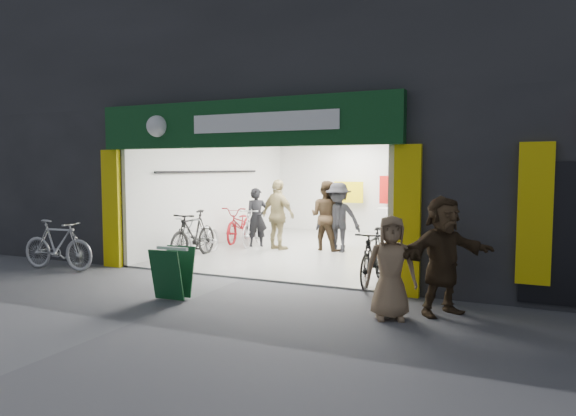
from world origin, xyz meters
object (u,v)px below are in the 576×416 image
Objects in this scene: parked_bike at (58,245)px; pedestrian_near at (391,267)px; bike_right_front at (373,257)px; sandwich_board at (173,272)px; bike_left_front at (199,237)px.

pedestrian_near is (7.36, -0.62, 0.21)m from parked_bike.
sandwich_board is at bearing -138.55° from bike_right_front.
parked_bike is (-6.56, -1.44, 0.01)m from bike_right_front.
sandwich_board is (3.80, -1.04, -0.07)m from parked_bike.
bike_left_front is 4.16m from sandwich_board.
pedestrian_near is at bearing -99.51° from parked_bike.
parked_bike is at bearing -127.51° from bike_left_front.
parked_bike is 3.94m from sandwich_board.
bike_right_front is at bearing -82.32° from parked_bike.
bike_right_front is 2.22m from pedestrian_near.
sandwich_board is at bearing -64.41° from bike_left_front.
bike_right_front is at bearing 39.02° from sandwich_board.
parked_bike is 1.20× the size of pedestrian_near.
bike_right_front is 2.05× the size of sandwich_board.
bike_left_front is 1.06× the size of parked_bike.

